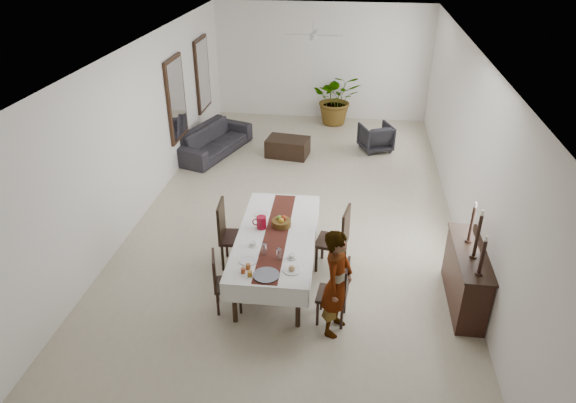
{
  "coord_description": "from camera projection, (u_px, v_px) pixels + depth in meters",
  "views": [
    {
      "loc": [
        0.98,
        -8.45,
        5.11
      ],
      "look_at": [
        0.0,
        -1.16,
        1.05
      ],
      "focal_mm": 32.0,
      "sensor_mm": 36.0,
      "label": 1
    }
  ],
  "objects": [
    {
      "name": "ceiling",
      "position": [
        297.0,
        52.0,
        8.37
      ],
      "size": [
        6.0,
        12.0,
        0.02
      ],
      "primitive_type": "cube",
      "color": "white",
      "rests_on": "wall_back"
    },
    {
      "name": "saucer_right",
      "position": [
        292.0,
        258.0,
        7.46
      ],
      "size": [
        0.15,
        0.15,
        0.01
      ],
      "primitive_type": "cylinder",
      "color": "silver",
      "rests_on": "tablecloth_top"
    },
    {
      "name": "tablecloth_drape_near",
      "position": [
        264.0,
        296.0,
        6.95
      ],
      "size": [
        1.21,
        0.04,
        0.31
      ],
      "primitive_type": "cube",
      "rotation": [
        0.0,
        0.0,
        0.03
      ],
      "color": "white",
      "rests_on": "dining_table_top"
    },
    {
      "name": "chair_right_far_leg_bl",
      "position": [
        316.0,
        259.0,
        8.37
      ],
      "size": [
        0.06,
        0.06,
        0.47
      ],
      "primitive_type": "cylinder",
      "rotation": [
        0.0,
        0.0,
        -0.18
      ],
      "color": "black",
      "rests_on": "floor"
    },
    {
      "name": "fan_hub",
      "position": [
        313.0,
        35.0,
        11.12
      ],
      "size": [
        0.16,
        0.16,
        0.08
      ],
      "primitive_type": "cylinder",
      "color": "silver",
      "rests_on": "fan_rod"
    },
    {
      "name": "sideboard_top",
      "position": [
        471.0,
        252.0,
        7.36
      ],
      "size": [
        0.44,
        1.56,
        0.03
      ],
      "primitive_type": "cube",
      "color": "black",
      "rests_on": "sideboard_body"
    },
    {
      "name": "chair_left_near_seat",
      "position": [
        228.0,
        284.0,
        7.51
      ],
      "size": [
        0.49,
        0.49,
        0.05
      ],
      "primitive_type": "cube",
      "rotation": [
        0.0,
        0.0,
        -1.3
      ],
      "color": "black",
      "rests_on": "chair_left_near_leg_fl"
    },
    {
      "name": "chair_right_near_leg_fl",
      "position": [
        342.0,
        317.0,
        7.2
      ],
      "size": [
        0.05,
        0.05,
        0.42
      ],
      "primitive_type": "cylinder",
      "rotation": [
        0.0,
        0.0,
        -0.09
      ],
      "color": "black",
      "rests_on": "floor"
    },
    {
      "name": "wine_glass_mid",
      "position": [
        264.0,
        249.0,
        7.51
      ],
      "size": [
        0.07,
        0.07,
        0.17
      ],
      "primitive_type": "cylinder",
      "color": "white",
      "rests_on": "tablecloth_top"
    },
    {
      "name": "table_leg_fr",
      "position": [
        298.0,
        306.0,
        7.17
      ],
      "size": [
        0.07,
        0.07,
        0.72
      ],
      "primitive_type": "cylinder",
      "rotation": [
        0.0,
        0.0,
        0.03
      ],
      "color": "black",
      "rests_on": "floor"
    },
    {
      "name": "candlestick_mid_shaft",
      "position": [
        478.0,
        236.0,
        7.05
      ],
      "size": [
        0.05,
        0.05,
        0.65
      ],
      "primitive_type": "cylinder",
      "color": "black",
      "rests_on": "candlestick_mid_base"
    },
    {
      "name": "chair_right_near_seat",
      "position": [
        332.0,
        295.0,
        7.26
      ],
      "size": [
        0.46,
        0.46,
        0.05
      ],
      "primitive_type": "cube",
      "rotation": [
        0.0,
        0.0,
        1.48
      ],
      "color": "black",
      "rests_on": "chair_right_near_leg_fl"
    },
    {
      "name": "red_pitcher",
      "position": [
        261.0,
        222.0,
        8.14
      ],
      "size": [
        0.16,
        0.16,
        0.21
      ],
      "primitive_type": "cylinder",
      "rotation": [
        0.0,
        0.0,
        0.03
      ],
      "color": "maroon",
      "rests_on": "tablecloth_top"
    },
    {
      "name": "mirror_frame_far",
      "position": [
        202.0,
        74.0,
        13.22
      ],
      "size": [
        0.06,
        1.05,
        1.85
      ],
      "primitive_type": "cube",
      "color": "black",
      "rests_on": "wall_left"
    },
    {
      "name": "chair_right_far_seat",
      "position": [
        332.0,
        242.0,
        8.35
      ],
      "size": [
        0.56,
        0.56,
        0.05
      ],
      "primitive_type": "cube",
      "rotation": [
        0.0,
        0.0,
        1.39
      ],
      "color": "black",
      "rests_on": "chair_right_far_leg_fl"
    },
    {
      "name": "candlestick_far_candle",
      "position": [
        476.0,
        205.0,
        7.27
      ],
      "size": [
        0.04,
        0.04,
        0.08
      ],
      "primitive_type": "cylinder",
      "color": "silver",
      "rests_on": "candlestick_far_shaft"
    },
    {
      "name": "chair_left_near_back",
      "position": [
        214.0,
        270.0,
        7.35
      ],
      "size": [
        0.14,
        0.4,
        0.51
      ],
      "primitive_type": "cube",
      "rotation": [
        0.0,
        0.0,
        -1.3
      ],
      "color": "black",
      "rests_on": "chair_left_near_seat"
    },
    {
      "name": "chair_right_near_leg_bl",
      "position": [
        317.0,
        314.0,
        7.26
      ],
      "size": [
        0.05,
        0.05,
        0.42
      ],
      "primitive_type": "cylinder",
      "rotation": [
        0.0,
        0.0,
        -0.09
      ],
      "color": "black",
      "rests_on": "floor"
    },
    {
      "name": "chair_right_near_leg_br",
      "position": [
        321.0,
        298.0,
        7.56
      ],
      "size": [
        0.05,
        0.05,
        0.42
      ],
      "primitive_type": "cylinder",
      "rotation": [
        0.0,
        0.0,
        -0.09
      ],
      "color": "black",
      "rests_on": "floor"
    },
    {
      "name": "bread_near_right",
      "position": [
        292.0,
        269.0,
        7.18
      ],
      "size": [
        0.09,
        0.09,
        0.09
      ],
      "primitive_type": "sphere",
      "color": "tan",
      "rests_on": "plate_near_right"
    },
    {
      "name": "mirror_frame_near",
      "position": [
        176.0,
        99.0,
        11.4
      ],
      "size": [
        0.06,
        1.05,
        1.85
      ],
      "primitive_type": "cube",
      "color": "black",
      "rests_on": "wall_left"
    },
    {
      "name": "table_leg_fl",
      "position": [
        234.0,
        302.0,
        7.26
      ],
      "size": [
        0.07,
        0.07,
        0.72
      ],
      "primitive_type": "cylinder",
      "rotation": [
        0.0,
        0.0,
        0.03
      ],
      "color": "black",
      "rests_on": "floor"
    },
    {
      "name": "candlestick_near_base",
      "position": [
        479.0,
        273.0,
        6.86
      ],
      "size": [
        0.1,
        0.1,
        0.03
      ],
      "primitive_type": "cylinder",
      "color": "black",
      "rests_on": "sideboard_top"
    },
    {
      "name": "woman",
      "position": [
        337.0,
        283.0,
        6.9
      ],
      "size": [
        0.55,
        0.68,
        1.62
      ],
      "primitive_type": "imported",
      "rotation": [
        0.0,
        0.0,
        1.27
      ],
      "color": "gray",
      "rests_on": "floor"
    },
    {
      "name": "fruit_red",
      "position": [
        284.0,
        218.0,
        8.2
      ],
      "size": [
        0.09,
        0.09,
        0.09
      ],
      "primitive_type": "sphere",
      "color": "#98290F",
      "rests_on": "fruit_basket"
    },
    {
      "name": "fruit_yellow",
      "position": [
        281.0,
        220.0,
        8.14
      ],
      "size": [
        0.09,
        0.09,
        0.09
      ],
      "primitive_type": "sphere",
      "color": "gold",
      "rests_on": "fruit_basket"
    },
    {
      "name": "plate_near_left",
      "position": [
        248.0,
        261.0,
        7.38
      ],
      "size": [
        0.25,
        0.25,
        0.02
      ],
      "primitive_type": "cylinder",
      "color": "silver",
      "rests_on": "tablecloth_top"
    },
    {
      "name": "chair_left_far_leg_br",
      "position": [
        247.0,
        259.0,
        8.38
      ],
      "size": [
        0.05,
        0.05,
        0.48
      ],
      "primitive_type": "cylinder",
      "rotation": [
        0.0,
        0.0,
        0.08
      ],
      "color": "black",
      "rests_on": "floor"
    },
    {
      "name": "table_leg_bl",
      "position": [
        260.0,
        218.0,
        9.3
      ],
      "size": [
        0.07,
        0.07,
        0.72
      ],
      "primitive_type": "cylinder",
      "rotation": [
        0.0,
        0.0,
        0.03
      ],
      "color": "black",
      "rests_on": "floor"
    },
    {
      "name": "serving_tray",
      "position": [
        266.0,
        275.0,
        7.09
      ],
      "size": [
        0.37,
        0.37,
        0.02
      ],
      "primitive_type": "cylinder",
      "color": "#3D3E42",
      "rests_on": "tablecloth_top"
    },
    {
      "name": "jam_jar_a",
      "position": [
        250.0,
        274.0,
        7.07
      ],
      "size": [
        0.07,
        0.07,
        0.08
      ],
      "primitive_type": "cylinder",
      "color": "#895714",
      "rests_on": "tablecloth_top"
    },
    {
      "name": "chair_left_near_leg_bl",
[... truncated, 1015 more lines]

